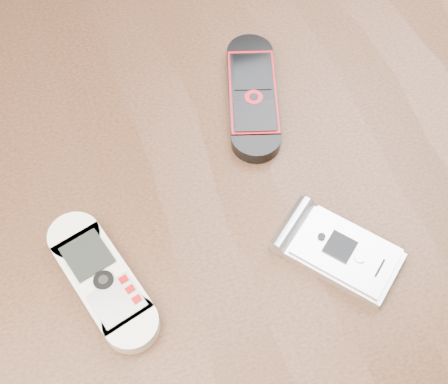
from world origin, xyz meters
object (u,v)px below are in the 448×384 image
Objects in this scene: nokia_black_red at (253,95)px; motorola_razr at (342,252)px; table at (220,251)px; nokia_white at (102,279)px.

motorola_razr is (0.01, -0.19, 0.00)m from nokia_black_red.
table is 0.17m from nokia_white.
nokia_white and nokia_black_red have the same top height.
table is 8.65× the size of nokia_white.
table is at bearing -107.90° from nokia_black_red.
nokia_black_red reaches higher than table.
nokia_white is (-0.12, -0.05, 0.11)m from table.
nokia_black_red is 0.19m from motorola_razr.
nokia_black_red is (0.19, 0.14, -0.00)m from nokia_white.
nokia_white is at bearing -159.04° from table.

